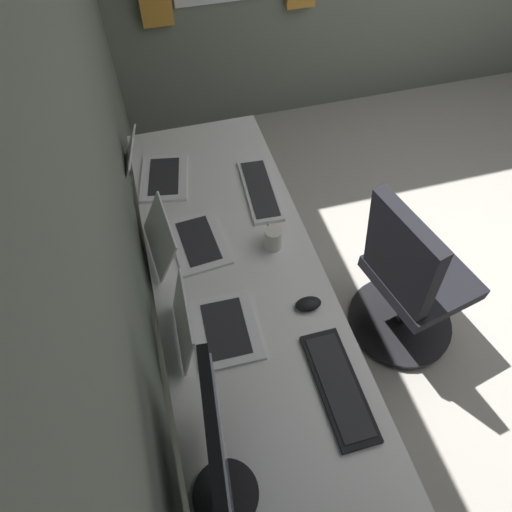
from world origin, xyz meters
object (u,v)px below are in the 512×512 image
object	(u,v)px
drawer_pedestal	(221,272)
laptop_left	(150,172)
laptop_center	(209,326)
keyboard_spare	(260,190)
mouse_main	(308,304)
office_chair	(409,283)
laptop_leftmost	(183,240)
keyboard_main	(339,386)
coffee_mug	(273,238)
monitor_primary	(221,474)

from	to	relation	value
drawer_pedestal	laptop_left	distance (m)	0.61
laptop_center	keyboard_spare	distance (m)	0.78
mouse_main	office_chair	world-z (taller)	office_chair
laptop_leftmost	keyboard_main	distance (m)	0.86
laptop_leftmost	coffee_mug	world-z (taller)	laptop_leftmost
laptop_center	office_chair	size ratio (longest dim) A/B	0.32
laptop_center	mouse_main	bearing A→B (deg)	-87.91
laptop_leftmost	laptop_center	xyz separation A→B (m)	(-0.44, -0.02, 0.01)
monitor_primary	laptop_center	distance (m)	0.58
keyboard_main	keyboard_spare	xyz separation A→B (m)	(0.99, -0.00, 0.00)
laptop_center	mouse_main	size ratio (longest dim) A/B	2.97
monitor_primary	laptop_left	world-z (taller)	monitor_primary
laptop_center	coffee_mug	size ratio (longest dim) A/B	2.72
laptop_leftmost	coffee_mug	bearing A→B (deg)	-104.85
drawer_pedestal	coffee_mug	world-z (taller)	coffee_mug
coffee_mug	keyboard_main	bearing A→B (deg)	-176.85
coffee_mug	keyboard_spare	bearing A→B (deg)	-6.59
drawer_pedestal	office_chair	distance (m)	0.92
drawer_pedestal	laptop_left	xyz separation A→B (m)	(0.36, 0.24, 0.43)
monitor_primary	laptop_left	size ratio (longest dim) A/B	1.41
drawer_pedestal	keyboard_main	world-z (taller)	keyboard_main
office_chair	monitor_primary	bearing A→B (deg)	123.68
keyboard_main	coffee_mug	size ratio (longest dim) A/B	3.71
mouse_main	laptop_leftmost	bearing A→B (deg)	44.05
laptop_left	office_chair	size ratio (longest dim) A/B	0.39
laptop_left	keyboard_spare	distance (m)	0.53
monitor_primary	laptop_leftmost	size ratio (longest dim) A/B	1.54
laptop_center	mouse_main	distance (m)	0.39
monitor_primary	keyboard_spare	xyz separation A→B (m)	(1.21, -0.45, -0.26)
keyboard_main	mouse_main	size ratio (longest dim) A/B	4.05
keyboard_spare	mouse_main	size ratio (longest dim) A/B	4.12
keyboard_spare	office_chair	size ratio (longest dim) A/B	0.44
drawer_pedestal	office_chair	bearing A→B (deg)	-114.44
laptop_leftmost	keyboard_main	bearing A→B (deg)	-152.12
keyboard_spare	drawer_pedestal	bearing A→B (deg)	119.68
drawer_pedestal	keyboard_main	distance (m)	0.97
monitor_primary	mouse_main	bearing A→B (deg)	-39.43
coffee_mug	laptop_center	bearing A→B (deg)	134.55
monitor_primary	keyboard_spare	bearing A→B (deg)	-20.32
monitor_primary	laptop_center	bearing A→B (deg)	-6.94
laptop_left	keyboard_main	bearing A→B (deg)	-158.40
laptop_left	laptop_center	size ratio (longest dim) A/B	1.21
keyboard_main	drawer_pedestal	bearing A→B (deg)	15.80
laptop_leftmost	keyboard_spare	xyz separation A→B (m)	(0.24, -0.40, -0.04)
monitor_primary	office_chair	distance (m)	1.36
monitor_primary	keyboard_main	size ratio (longest dim) A/B	1.26
monitor_primary	laptop_left	distance (m)	1.45
laptop_leftmost	monitor_primary	bearing A→B (deg)	177.26
coffee_mug	office_chair	xyz separation A→B (m)	(-0.18, -0.63, -0.32)
laptop_left	coffee_mug	size ratio (longest dim) A/B	3.31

